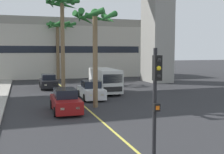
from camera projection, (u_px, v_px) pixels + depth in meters
lane_stripe_center at (76, 99)px, 24.22m from camera, size 0.14×56.00×0.01m
pier_building_backdrop at (50, 49)px, 44.93m from camera, size 30.12×8.04×9.06m
car_queue_front at (49, 82)px, 31.12m from camera, size 1.86×4.11×1.56m
car_queue_second at (91, 90)px, 24.38m from camera, size 1.92×4.14×1.56m
car_queue_third at (66, 101)px, 19.14m from camera, size 1.88×4.12×1.56m
delivery_van at (105, 80)px, 27.49m from camera, size 2.19×5.26×2.36m
traffic_light_median_near at (156, 97)px, 8.64m from camera, size 0.24×0.37×4.20m
palm_tree_near_median at (95, 28)px, 20.29m from camera, size 3.24×3.32×7.11m
palm_tree_mid_median at (62, 16)px, 25.51m from camera, size 3.20×3.25×8.93m
palm_tree_far_median at (63, 33)px, 35.51m from camera, size 3.50×3.50×7.83m
palm_tree_farthest_median at (57, 35)px, 40.69m from camera, size 3.23×3.28×8.19m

